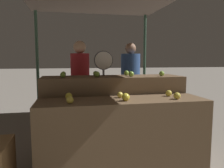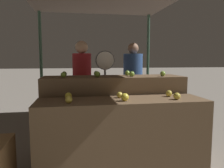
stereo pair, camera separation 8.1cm
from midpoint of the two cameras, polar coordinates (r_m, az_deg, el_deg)
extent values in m
cylinder|color=#33513D|center=(5.52, -17.64, 5.01)|extent=(0.07, 0.07, 2.48)
cylinder|color=#33513D|center=(5.80, 9.74, 5.28)|extent=(0.07, 0.07, 2.48)
cube|color=brown|center=(2.67, 3.58, -13.47)|extent=(1.98, 0.55, 0.89)
cube|color=brown|center=(3.20, 1.12, -7.96)|extent=(1.98, 0.55, 1.11)
sphere|color=yellow|center=(2.37, -10.26, -4.07)|extent=(0.08, 0.08, 0.08)
sphere|color=gold|center=(2.46, 4.31, -3.45)|extent=(0.09, 0.09, 0.09)
sphere|color=gold|center=(2.66, 17.43, -3.04)|extent=(0.08, 0.08, 0.08)
sphere|color=gold|center=(2.59, -10.45, -3.09)|extent=(0.08, 0.08, 0.08)
sphere|color=yellow|center=(2.66, 2.89, -2.85)|extent=(0.07, 0.07, 0.07)
sphere|color=gold|center=(2.85, 15.44, -2.39)|extent=(0.08, 0.08, 0.08)
sphere|color=#7AA338|center=(2.94, -11.83, 2.34)|extent=(0.07, 0.07, 0.07)
sphere|color=#7AA338|center=(2.97, -3.03, 2.56)|extent=(0.08, 0.08, 0.08)
sphere|color=#7AA338|center=(3.05, 5.96, 2.62)|extent=(0.08, 0.08, 0.08)
sphere|color=#84AD3D|center=(3.20, 13.82, 2.64)|extent=(0.07, 0.07, 0.07)
sphere|color=#7AA338|center=(3.16, -11.64, 2.62)|extent=(0.07, 0.07, 0.07)
sphere|color=#84AD3D|center=(3.18, -3.38, 2.77)|extent=(0.07, 0.07, 0.07)
sphere|color=#7AA338|center=(3.26, 4.75, 2.88)|extent=(0.07, 0.07, 0.07)
cylinder|color=#99999E|center=(3.72, -1.19, -3.91)|extent=(0.04, 0.04, 1.37)
cylinder|color=black|center=(3.66, -1.20, 6.20)|extent=(0.32, 0.01, 0.32)
cylinder|color=silver|center=(3.64, -1.17, 6.20)|extent=(0.29, 0.02, 0.29)
cylinder|color=#99999E|center=(3.65, -1.16, 2.80)|extent=(0.01, 0.01, 0.14)
cylinder|color=#99999E|center=(3.65, -1.16, 1.71)|extent=(0.20, 0.20, 0.03)
cube|color=#2D2D38|center=(4.01, -7.10, -7.49)|extent=(0.28, 0.23, 0.78)
cylinder|color=maroon|center=(3.90, -7.25, 2.93)|extent=(0.43, 0.43, 0.68)
sphere|color=tan|center=(3.90, -7.35, 9.52)|extent=(0.22, 0.22, 0.22)
cube|color=#2D2D38|center=(4.64, 5.88, -5.49)|extent=(0.34, 0.26, 0.78)
cylinder|color=#2D4C84|center=(4.55, 5.99, 3.56)|extent=(0.49, 0.49, 0.68)
sphere|color=#936B51|center=(4.55, 6.06, 9.24)|extent=(0.22, 0.22, 0.22)
camera|label=1|loc=(0.04, -89.17, 0.10)|focal=35.00mm
camera|label=2|loc=(0.04, 90.83, -0.10)|focal=35.00mm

